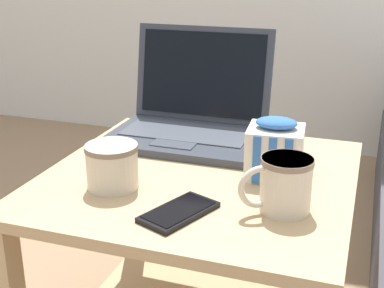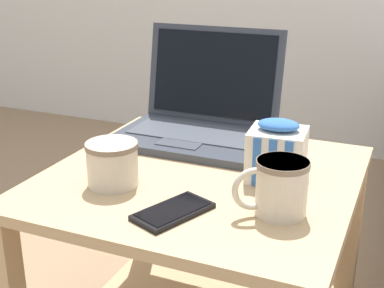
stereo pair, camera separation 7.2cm
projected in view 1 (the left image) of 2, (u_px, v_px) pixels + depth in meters
bedside_table at (199, 252)px, 1.14m from camera, size 0.61×0.60×0.51m
laptop at (190, 116)px, 1.28m from camera, size 0.35×0.29×0.25m
mug_front_left at (113, 163)px, 1.00m from camera, size 0.10×0.14×0.09m
mug_front_right at (284, 182)px, 0.91m from camera, size 0.12×0.10×0.10m
snack_bag at (275, 150)px, 1.05m from camera, size 0.12×0.11×0.12m
cell_phone at (179, 212)px, 0.91m from camera, size 0.12×0.16×0.01m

